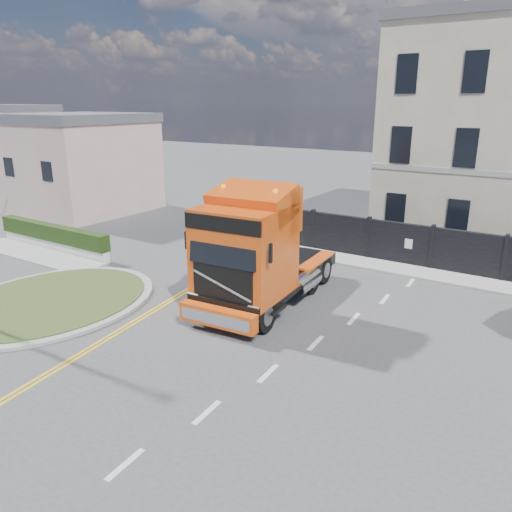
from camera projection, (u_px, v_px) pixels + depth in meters
The scene contains 9 objects.
ground at pixel (246, 318), 17.72m from camera, with size 120.00×120.00×0.00m, color #424244.
traffic_island at pixel (50, 301), 18.97m from camera, with size 6.80×6.80×0.17m.
hedge_wall at pixel (53, 237), 25.51m from camera, with size 8.00×0.55×1.35m.
pavement_side at pixel (36, 255), 24.84m from camera, with size 8.50×1.80×0.10m, color #959690.
seaside_bldg_pink at pixel (81, 167), 34.49m from camera, with size 8.00×8.00×6.00m, color #BF9795.
seaside_bldg_cream at pixel (38, 164), 40.43m from camera, with size 9.00×8.00×5.00m, color beige.
hoarding_fence at pixel (493, 258), 21.18m from camera, with size 18.80×0.25×2.00m.
pavement_far at pixel (472, 282), 21.03m from camera, with size 20.00×1.60×0.12m, color #959690.
truck at pixel (255, 256), 17.97m from camera, with size 3.38×7.71×4.50m.
Camera 1 is at (9.22, -13.41, 7.36)m, focal length 35.00 mm.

